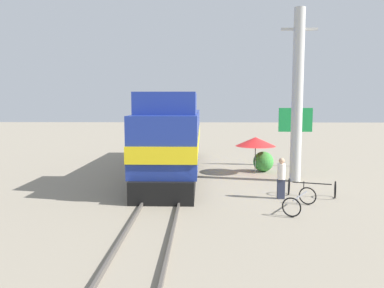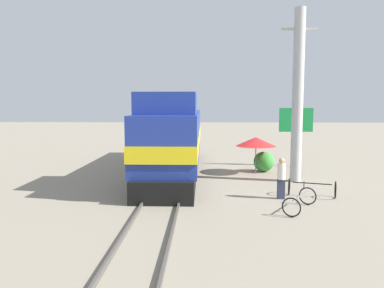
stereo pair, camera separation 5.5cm
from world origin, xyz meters
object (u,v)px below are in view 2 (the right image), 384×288
at_px(locomotive, 174,140).
at_px(bicycle, 312,188).
at_px(person_bystander, 281,177).
at_px(vendor_umbrella, 256,142).
at_px(billboard_sign, 296,123).
at_px(utility_pole, 298,96).
at_px(bicycle_spare, 300,201).

relative_size(locomotive, bicycle, 7.39).
bearing_deg(person_bystander, vendor_umbrella, 92.83).
height_order(locomotive, bicycle, locomotive).
bearing_deg(locomotive, person_bystander, -49.94).
bearing_deg(billboard_sign, utility_pole, -103.35).
bearing_deg(billboard_sign, bicycle_spare, -102.60).
distance_m(locomotive, vendor_umbrella, 4.65).
height_order(bicycle, bicycle_spare, bicycle).
distance_m(utility_pole, person_bystander, 5.18).
bearing_deg(bicycle, bicycle_spare, -9.18).
relative_size(vendor_umbrella, person_bystander, 1.31).
bearing_deg(bicycle, utility_pole, -164.27).
distance_m(billboard_sign, bicycle_spare, 10.48).
bearing_deg(vendor_umbrella, bicycle, -72.14).
relative_size(person_bystander, bicycle_spare, 0.84).
xyz_separation_m(utility_pole, bicycle, (-0.07, -3.17, -4.00)).
bearing_deg(vendor_umbrella, locomotive, 177.41).
height_order(billboard_sign, bicycle_spare, billboard_sign).
height_order(locomotive, vendor_umbrella, locomotive).
bearing_deg(bicycle, vendor_umbrella, -145.17).
height_order(vendor_umbrella, billboard_sign, billboard_sign).
bearing_deg(locomotive, bicycle_spare, -55.20).
xyz_separation_m(locomotive, utility_pole, (6.40, -2.28, 2.48)).
height_order(utility_pole, billboard_sign, utility_pole).
xyz_separation_m(utility_pole, bicycle_spare, (-1.13, -5.32, -4.01)).
height_order(person_bystander, bicycle, person_bystander).
bearing_deg(vendor_umbrella, utility_pole, -49.65).
relative_size(billboard_sign, bicycle, 1.79).
relative_size(utility_pole, bicycle, 4.19).
relative_size(vendor_umbrella, bicycle_spare, 1.10).
xyz_separation_m(person_bystander, bicycle_spare, (0.35, -1.73, -0.58)).
relative_size(locomotive, billboard_sign, 4.13).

